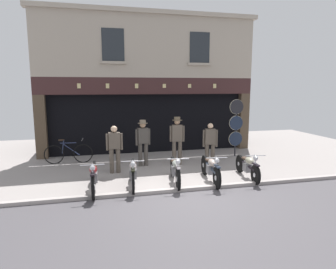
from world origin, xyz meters
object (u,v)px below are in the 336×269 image
motorcycle_center (175,169)px  tyre_sign_pole (236,124)px  motorcycle_right (248,166)px  leaning_bicycle (68,153)px  motorcycle_left (94,176)px  motorcycle_center_left (133,172)px  salesman_left (114,147)px  assistant_far_right (210,142)px  advert_board_near (119,114)px  shopkeeper_center (143,140)px  salesman_right (177,138)px  motorcycle_center_right (211,168)px

motorcycle_center → tyre_sign_pole: bearing=-132.0°
motorcycle_center → motorcycle_right: (2.38, -0.09, -0.02)m
motorcycle_center → leaning_bicycle: size_ratio=1.12×
motorcycle_left → leaning_bicycle: size_ratio=1.17×
motorcycle_center_left → leaning_bicycle: leaning_bicycle is taller
salesman_left → assistant_far_right: 3.55m
assistant_far_right → advert_board_near: (-3.16, 2.79, 0.87)m
motorcycle_center → shopkeeper_center: 2.38m
motorcycle_left → motorcycle_right: bearing=-178.5°
salesman_right → leaning_bicycle: size_ratio=1.00×
tyre_sign_pole → advert_board_near: (-4.73, 1.72, 0.35)m
motorcycle_center → motorcycle_right: bearing=-174.1°
assistant_far_right → salesman_right: bearing=-1.2°
motorcycle_center_right → assistant_far_right: assistant_far_right is taller
leaning_bicycle → advert_board_near: bearing=125.1°
motorcycle_center → motorcycle_right: size_ratio=1.06×
motorcycle_center_right → salesman_right: 2.35m
motorcycle_left → motorcycle_center: motorcycle_left is taller
motorcycle_center_left → tyre_sign_pole: (4.68, 2.88, 0.96)m
advert_board_near → motorcycle_center: bearing=-73.8°
tyre_sign_pole → shopkeeper_center: bearing=-171.2°
motorcycle_center_right → leaning_bicycle: size_ratio=1.15×
motorcycle_right → assistant_far_right: bearing=-66.9°
motorcycle_left → leaning_bicycle: (-0.97, 3.40, -0.05)m
advert_board_near → salesman_left: bearing=-97.2°
shopkeeper_center → assistant_far_right: 2.51m
motorcycle_center_right → advert_board_near: (-2.44, 4.69, 1.32)m
motorcycle_center_right → leaning_bicycle: leaning_bicycle is taller
assistant_far_right → leaning_bicycle: 5.44m
advert_board_near → salesman_right: bearing=-51.3°
motorcycle_center_left → motorcycle_right: bearing=-174.3°
assistant_far_right → leaning_bicycle: bearing=-1.9°
motorcycle_center_right → salesman_right: size_ratio=1.15×
motorcycle_center → tyre_sign_pole: 4.54m
motorcycle_left → tyre_sign_pole: tyre_sign_pole is taller
leaning_bicycle → motorcycle_right: bearing=62.6°
shopkeeper_center → motorcycle_center_left: bearing=65.8°
motorcycle_center_left → motorcycle_center: (1.29, 0.02, -0.01)m
shopkeeper_center → assistant_far_right: (2.47, -0.44, -0.10)m
motorcycle_center_right → shopkeeper_center: 2.97m
salesman_left → tyre_sign_pole: (5.11, 1.31, 0.49)m
salesman_right → tyre_sign_pole: 2.88m
shopkeeper_center → advert_board_near: size_ratio=1.56×
shopkeeper_center → tyre_sign_pole: size_ratio=0.72×
motorcycle_center_left → salesman_left: (-0.43, 1.57, 0.47)m
motorcycle_left → salesman_left: bearing=-111.5°
motorcycle_center → advert_board_near: (-1.33, 4.58, 1.31)m
motorcycle_center_left → shopkeeper_center: 2.41m
motorcycle_left → motorcycle_center_left: motorcycle_left is taller
motorcycle_left → motorcycle_center: (2.41, 0.10, -0.01)m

